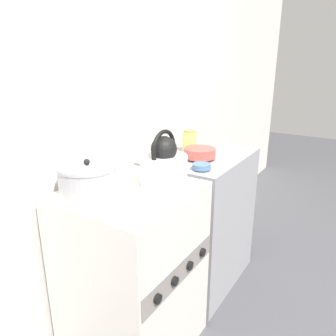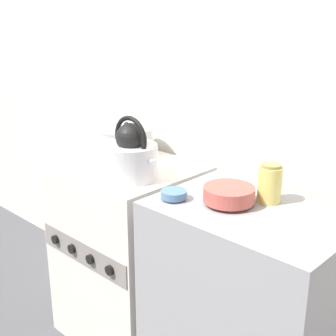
{
  "view_description": "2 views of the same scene",
  "coord_description": "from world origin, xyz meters",
  "px_view_note": "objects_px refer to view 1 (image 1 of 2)",
  "views": [
    {
      "loc": [
        -1.11,
        -0.64,
        1.49
      ],
      "look_at": [
        0.28,
        0.25,
        0.95
      ],
      "focal_mm": 35.0,
      "sensor_mm": 36.0,
      "label": 1
    },
    {
      "loc": [
        1.57,
        -1.09,
        1.6
      ],
      "look_at": [
        0.29,
        0.25,
        0.98
      ],
      "focal_mm": 50.0,
      "sensor_mm": 36.0,
      "label": 2
    }
  ],
  "objects_px": {
    "enamel_bowl": "(200,153)",
    "small_ceramic_bowl": "(201,166)",
    "stove": "(133,272)",
    "cooking_pot": "(88,180)",
    "kettle": "(164,165)",
    "storage_jar": "(189,142)"
  },
  "relations": [
    {
      "from": "kettle",
      "to": "cooking_pot",
      "type": "bearing_deg",
      "value": 141.55
    },
    {
      "from": "kettle",
      "to": "storage_jar",
      "type": "distance_m",
      "value": 0.6
    },
    {
      "from": "stove",
      "to": "small_ceramic_bowl",
      "type": "bearing_deg",
      "value": -19.06
    },
    {
      "from": "stove",
      "to": "cooking_pot",
      "type": "xyz_separation_m",
      "value": [
        -0.14,
        0.12,
        0.53
      ]
    },
    {
      "from": "enamel_bowl",
      "to": "storage_jar",
      "type": "relative_size",
      "value": 1.29
    },
    {
      "from": "small_ceramic_bowl",
      "to": "storage_jar",
      "type": "relative_size",
      "value": 0.68
    },
    {
      "from": "enamel_bowl",
      "to": "small_ceramic_bowl",
      "type": "distance_m",
      "value": 0.21
    },
    {
      "from": "kettle",
      "to": "enamel_bowl",
      "type": "bearing_deg",
      "value": 6.52
    },
    {
      "from": "stove",
      "to": "small_ceramic_bowl",
      "type": "relative_size",
      "value": 8.97
    },
    {
      "from": "storage_jar",
      "to": "stove",
      "type": "bearing_deg",
      "value": -173.64
    },
    {
      "from": "cooking_pot",
      "to": "enamel_bowl",
      "type": "distance_m",
      "value": 0.78
    },
    {
      "from": "stove",
      "to": "enamel_bowl",
      "type": "xyz_separation_m",
      "value": [
        0.62,
        -0.05,
        0.5
      ]
    },
    {
      "from": "stove",
      "to": "kettle",
      "type": "distance_m",
      "value": 0.58
    },
    {
      "from": "stove",
      "to": "storage_jar",
      "type": "distance_m",
      "value": 0.89
    },
    {
      "from": "stove",
      "to": "enamel_bowl",
      "type": "height_order",
      "value": "enamel_bowl"
    },
    {
      "from": "cooking_pot",
      "to": "storage_jar",
      "type": "distance_m",
      "value": 0.86
    },
    {
      "from": "small_ceramic_bowl",
      "to": "storage_jar",
      "type": "height_order",
      "value": "storage_jar"
    },
    {
      "from": "cooking_pot",
      "to": "small_ceramic_bowl",
      "type": "xyz_separation_m",
      "value": [
        0.58,
        -0.28,
        -0.05
      ]
    },
    {
      "from": "stove",
      "to": "enamel_bowl",
      "type": "relative_size",
      "value": 4.72
    },
    {
      "from": "stove",
      "to": "small_ceramic_bowl",
      "type": "height_order",
      "value": "small_ceramic_bowl"
    },
    {
      "from": "small_ceramic_bowl",
      "to": "stove",
      "type": "bearing_deg",
      "value": 160.94
    },
    {
      "from": "enamel_bowl",
      "to": "small_ceramic_bowl",
      "type": "bearing_deg",
      "value": -149.58
    }
  ]
}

